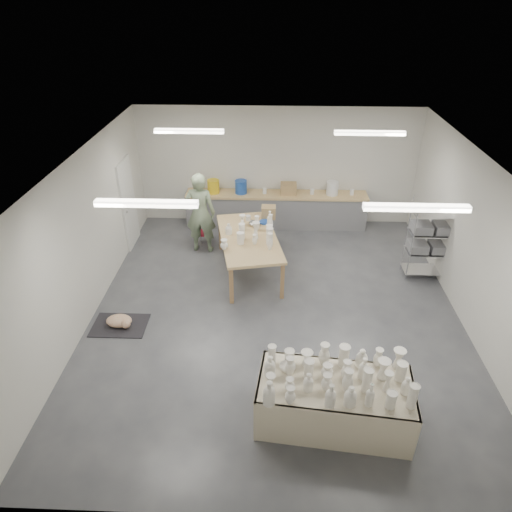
{
  "coord_description": "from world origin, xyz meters",
  "views": [
    {
      "loc": [
        -0.11,
        -7.07,
        5.48
      ],
      "look_at": [
        -0.39,
        0.33,
        1.05
      ],
      "focal_mm": 32.0,
      "sensor_mm": 36.0,
      "label": 1
    }
  ],
  "objects_px": {
    "drying_table": "(334,399)",
    "red_stool": "(204,233)",
    "potter": "(200,213)",
    "work_table": "(252,234)"
  },
  "relations": [
    {
      "from": "drying_table",
      "to": "potter",
      "type": "relative_size",
      "value": 1.17
    },
    {
      "from": "drying_table",
      "to": "red_stool",
      "type": "xyz_separation_m",
      "value": [
        -2.57,
        5.16,
        -0.15
      ]
    },
    {
      "from": "potter",
      "to": "red_stool",
      "type": "bearing_deg",
      "value": -86.96
    },
    {
      "from": "drying_table",
      "to": "potter",
      "type": "xyz_separation_m",
      "value": [
        -2.57,
        4.89,
        0.52
      ]
    },
    {
      "from": "red_stool",
      "to": "potter",
      "type": "bearing_deg",
      "value": -90.0
    },
    {
      "from": "potter",
      "to": "red_stool",
      "type": "xyz_separation_m",
      "value": [
        0.0,
        0.27,
        -0.67
      ]
    },
    {
      "from": "drying_table",
      "to": "work_table",
      "type": "height_order",
      "value": "work_table"
    },
    {
      "from": "work_table",
      "to": "red_stool",
      "type": "xyz_separation_m",
      "value": [
        -1.22,
        1.1,
        -0.58
      ]
    },
    {
      "from": "potter",
      "to": "red_stool",
      "type": "relative_size",
      "value": 4.53
    },
    {
      "from": "drying_table",
      "to": "red_stool",
      "type": "relative_size",
      "value": 5.29
    }
  ]
}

